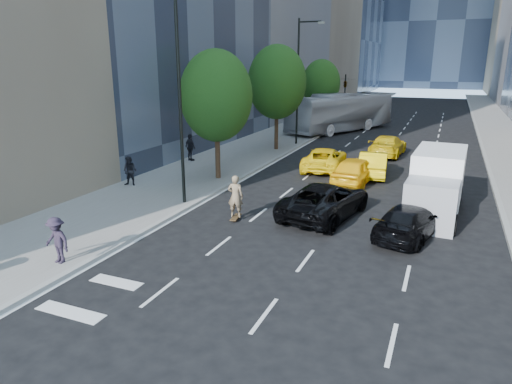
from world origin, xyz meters
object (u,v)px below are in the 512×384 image
at_px(city_bus, 342,112).
at_px(box_truck, 436,183).
at_px(black_sedan_lincoln, 325,200).
at_px(black_sedan_mercedes, 409,221).
at_px(skateboarder, 236,199).

bearing_deg(city_bus, box_truck, -43.32).
relative_size(black_sedan_lincoln, black_sedan_mercedes, 1.23).
height_order(city_bus, box_truck, city_bus).
bearing_deg(skateboarder, box_truck, -160.62).
relative_size(black_sedan_mercedes, box_truck, 0.75).
xyz_separation_m(skateboarder, box_truck, (8.21, 4.44, 0.51)).
relative_size(skateboarder, box_truck, 0.31).
relative_size(skateboarder, black_sedan_mercedes, 0.42).
xyz_separation_m(black_sedan_mercedes, box_truck, (0.81, 3.60, 0.80)).
bearing_deg(black_sedan_lincoln, box_truck, -142.33).
bearing_deg(black_sedan_mercedes, black_sedan_lincoln, -3.44).
xyz_separation_m(skateboarder, black_sedan_mercedes, (7.40, 0.84, -0.30)).
height_order(skateboarder, black_sedan_lincoln, skateboarder).
distance_m(black_sedan_lincoln, city_bus, 26.90).
bearing_deg(skateboarder, black_sedan_mercedes, 177.44).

